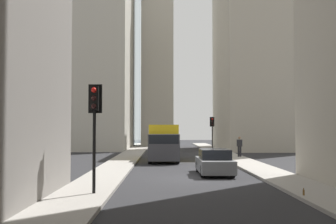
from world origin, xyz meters
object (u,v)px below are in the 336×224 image
hatchback_grey (214,163)px  pedestrian (239,146)px  traffic_light_foreground (94,113)px  traffic_light_midblock (212,126)px  discarded_bottle (304,192)px  delivery_truck (164,142)px

hatchback_grey → pedestrian: size_ratio=2.50×
traffic_light_foreground → pedestrian: size_ratio=2.38×
hatchback_grey → traffic_light_foreground: (-7.14, 5.44, 2.49)m
traffic_light_midblock → discarded_bottle: 31.07m
pedestrian → discarded_bottle: 19.76m
delivery_truck → traffic_light_midblock: traffic_light_midblock is taller
traffic_light_foreground → pedestrian: traffic_light_foreground is taller
hatchback_grey → traffic_light_foreground: traffic_light_foreground is taller
traffic_light_midblock → traffic_light_foreground: bearing=164.8°
traffic_light_midblock → discarded_bottle: size_ratio=13.84×
delivery_truck → traffic_light_foreground: 16.41m
delivery_truck → hatchback_grey: size_ratio=1.50×
hatchback_grey → traffic_light_foreground: size_ratio=1.05×
traffic_light_foreground → traffic_light_midblock: 31.48m
traffic_light_midblock → delivery_truck: bearing=158.6°
delivery_truck → hatchback_grey: 9.43m
discarded_bottle → delivery_truck: bearing=16.8°
pedestrian → discarded_bottle: size_ratio=6.38×
traffic_light_foreground → pedestrian: 21.30m
delivery_truck → discarded_bottle: (-16.68, -5.03, -1.21)m
delivery_truck → traffic_light_midblock: size_ratio=1.73×
pedestrian → discarded_bottle: bearing=175.7°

